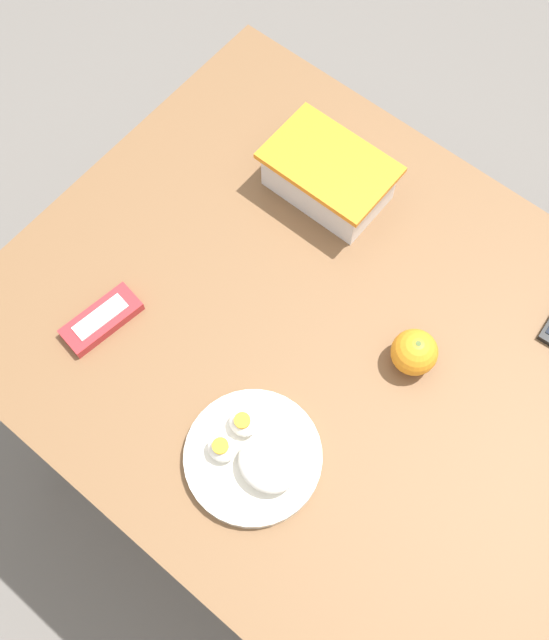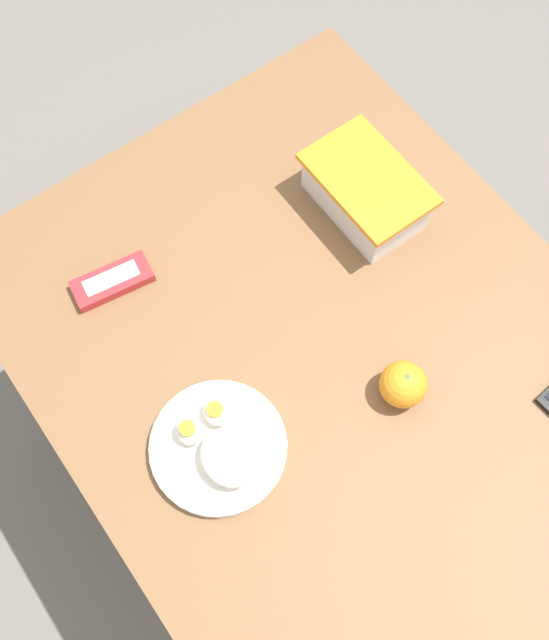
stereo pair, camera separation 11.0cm
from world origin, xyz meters
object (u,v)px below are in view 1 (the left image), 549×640
Objects in this scene: food_container at (328,178)px; candy_bar at (102,320)px; orange_fruit at (414,352)px; rice_plate at (256,458)px.

candy_bar is (-0.12, -0.40, -0.03)m from food_container.
orange_fruit is 0.27m from rice_plate.
food_container is 0.42m from candy_bar.
food_container is at bearing 150.62° from orange_fruit.
food_container is 2.91× the size of orange_fruit.
rice_plate is at bearing -64.54° from food_container.
food_container reaches higher than orange_fruit.
candy_bar is at bearing 177.21° from rice_plate.
orange_fruit is at bearing 31.67° from candy_bar.
rice_plate reaches higher than candy_bar.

